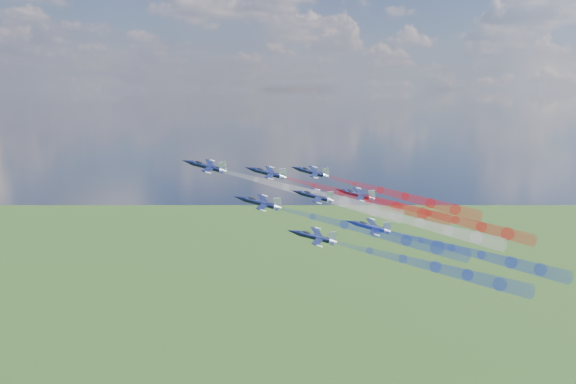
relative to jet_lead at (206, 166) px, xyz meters
name	(u,v)px	position (x,y,z in m)	size (l,w,h in m)	color
jet_lead	(206,166)	(0.00, 0.00, 0.00)	(8.46, 10.57, 2.82)	black
trail_lead	(315,195)	(22.95, -9.78, -6.72)	(3.52, 42.34, 3.52)	white
jet_inner_left	(260,203)	(6.33, -15.63, -6.41)	(8.46, 10.57, 2.82)	black
trail_inner_left	(376,232)	(29.28, -25.42, -13.13)	(3.52, 42.34, 3.52)	#172CC5
jet_inner_right	(267,173)	(16.24, 2.19, -2.71)	(8.46, 10.57, 2.82)	black
trail_inner_right	(369,199)	(39.19, -7.59, -9.43)	(3.52, 42.34, 3.52)	red
jet_outer_left	(314,237)	(12.91, -27.67, -11.91)	(8.46, 10.57, 2.82)	black
trail_outer_left	(435,267)	(35.86, -37.46, -18.64)	(3.52, 42.34, 3.52)	#172CC5
jet_center_third	(314,196)	(22.41, -10.26, -6.98)	(8.46, 10.57, 2.82)	black
trail_center_third	(420,223)	(45.36, -20.05, -13.70)	(3.52, 42.34, 3.52)	white
jet_outer_right	(312,172)	(31.24, 7.31, -3.98)	(8.46, 10.57, 2.82)	black
trail_outer_right	(405,197)	(54.19, -2.47, -10.70)	(3.52, 42.34, 3.52)	red
jet_rear_left	(370,227)	(29.02, -23.63, -12.21)	(8.46, 10.57, 2.82)	black
trail_rear_left	(481,255)	(51.97, -33.42, -18.94)	(3.52, 42.34, 3.52)	#172CC5
jet_rear_right	(357,195)	(36.39, -6.50, -8.19)	(8.46, 10.57, 2.82)	black
trail_rear_right	(455,220)	(59.34, -16.29, -14.91)	(3.52, 42.34, 3.52)	red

